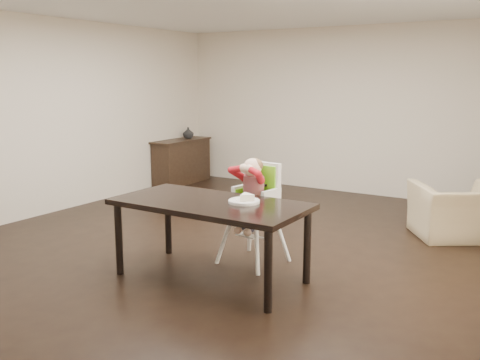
% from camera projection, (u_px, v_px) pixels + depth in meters
% --- Properties ---
extents(ground, '(7.00, 7.00, 0.00)m').
position_uv_depth(ground, '(231.00, 246.00, 6.06)').
color(ground, black).
rests_on(ground, ground).
extents(room_walls, '(6.02, 7.02, 2.71)m').
position_uv_depth(room_walls, '(231.00, 80.00, 5.71)').
color(room_walls, beige).
rests_on(room_walls, ground).
extents(dining_table, '(1.80, 0.90, 0.75)m').
position_uv_depth(dining_table, '(210.00, 210.00, 4.96)').
color(dining_table, black).
rests_on(dining_table, ground).
extents(high_chair, '(0.51, 0.51, 1.09)m').
position_uv_depth(high_chair, '(255.00, 189.00, 5.40)').
color(high_chair, white).
rests_on(high_chair, ground).
extents(plate, '(0.36, 0.36, 0.08)m').
position_uv_depth(plate, '(245.00, 200.00, 4.88)').
color(plate, white).
rests_on(plate, dining_table).
extents(armchair, '(1.18, 1.08, 0.86)m').
position_uv_depth(armchair, '(459.00, 203.00, 6.28)').
color(armchair, tan).
rests_on(armchair, ground).
extents(sideboard, '(0.44, 1.26, 0.79)m').
position_uv_depth(sideboard, '(182.00, 161.00, 9.65)').
color(sideboard, black).
rests_on(sideboard, ground).
extents(vase, '(0.23, 0.24, 0.20)m').
position_uv_depth(vase, '(188.00, 133.00, 9.73)').
color(vase, '#99999E').
rests_on(vase, sideboard).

